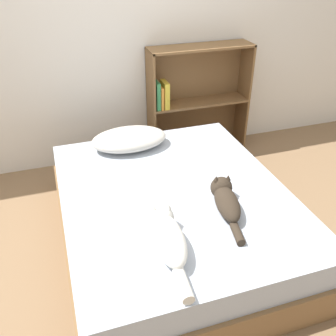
% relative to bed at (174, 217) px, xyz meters
% --- Properties ---
extents(ground_plane, '(8.00, 8.00, 0.00)m').
position_rel_bed_xyz_m(ground_plane, '(0.00, 0.00, -0.21)').
color(ground_plane, '#846647').
extents(wall_back, '(8.00, 0.06, 2.50)m').
position_rel_bed_xyz_m(wall_back, '(0.00, 1.35, 1.04)').
color(wall_back, white).
rests_on(wall_back, ground_plane).
extents(bed, '(1.50, 1.81, 0.43)m').
position_rel_bed_xyz_m(bed, '(0.00, 0.00, 0.00)').
color(bed, brown).
rests_on(bed, ground_plane).
extents(pillow, '(0.60, 0.38, 0.14)m').
position_rel_bed_xyz_m(pillow, '(-0.14, 0.69, 0.29)').
color(pillow, beige).
rests_on(pillow, bed).
extents(cat_light, '(0.20, 0.63, 0.17)m').
position_rel_bed_xyz_m(cat_light, '(-0.20, -0.47, 0.29)').
color(cat_light, white).
rests_on(cat_light, bed).
extents(cat_dark, '(0.20, 0.53, 0.16)m').
position_rel_bed_xyz_m(cat_dark, '(0.24, -0.26, 0.28)').
color(cat_dark, '#33281E').
rests_on(cat_dark, bed).
extents(bookshelf, '(0.96, 0.26, 1.04)m').
position_rel_bed_xyz_m(bookshelf, '(0.62, 1.23, 0.32)').
color(bookshelf, brown).
rests_on(bookshelf, ground_plane).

